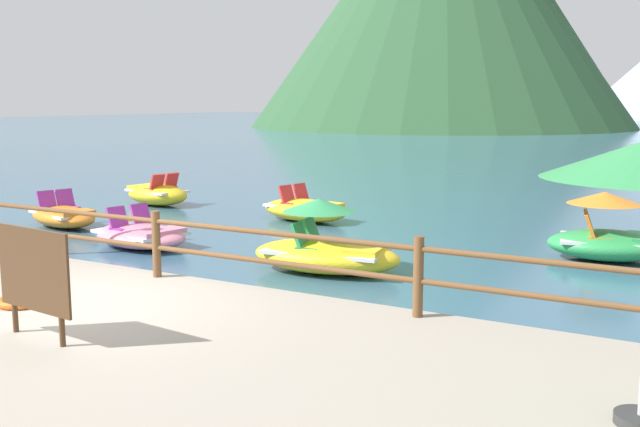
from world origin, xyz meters
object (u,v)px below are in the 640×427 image
Objects in this scene: sign_board at (34,272)px; pedal_boat_4 at (64,216)px; life_ring at (22,301)px; pedal_boat_0 at (326,248)px; pedal_boat_1 at (608,236)px; pedal_boat_3 at (157,194)px; pedal_boat_7 at (141,235)px; pedal_boat_5 at (305,209)px.

sign_board is 9.70m from pedal_boat_4.
pedal_boat_4 is at bearing 137.01° from sign_board.
pedal_boat_4 is at bearing 135.15° from life_ring.
pedal_boat_0 is 1.17× the size of pedal_boat_1.
pedal_boat_3 is at bearing 126.26° from sign_board.
pedal_boat_3 is at bearing 128.67° from pedal_boat_7.
life_ring is 0.26× the size of pedal_boat_1.
pedal_boat_1 is 0.96× the size of pedal_boat_4.
pedal_boat_4 reaches higher than pedal_boat_7.
pedal_boat_0 is at bearing 70.93° from life_ring.
pedal_boat_5 is at bearing 37.73° from pedal_boat_4.
pedal_boat_7 is (-4.26, 0.10, -0.17)m from pedal_boat_0.
life_ring is 0.25× the size of pedal_boat_4.
pedal_boat_4 is (-5.81, 5.78, -0.19)m from life_ring.
pedal_boat_5 is 4.51m from pedal_boat_7.
pedal_boat_0 is at bearing -140.09° from pedal_boat_1.
pedal_boat_1 is at bearing 11.68° from pedal_boat_4.
pedal_boat_3 is 0.96× the size of pedal_boat_4.
life_ring is 0.23× the size of pedal_boat_5.
life_ring is 5.06m from pedal_boat_0.
sign_board is at bearing -42.99° from pedal_boat_4.
sign_board reaches higher than pedal_boat_0.
life_ring is (-1.26, 0.81, -0.68)m from sign_board.
pedal_boat_0 is at bearing -1.31° from pedal_boat_7.
sign_board is 10.40m from pedal_boat_5.
pedal_boat_4 is at bearing -82.26° from pedal_boat_3.
pedal_boat_1 is at bearing 21.53° from pedal_boat_7.
pedal_boat_3 is 0.90× the size of pedal_boat_5.
pedal_boat_4 is 3.32m from pedal_boat_7.
pedal_boat_4 is (-7.06, 6.59, -0.88)m from sign_board.
pedal_boat_3 is 5.94m from pedal_boat_7.
sign_board is at bearing -55.83° from pedal_boat_7.
pedal_boat_0 is 1.12× the size of pedal_boat_4.
sign_board is at bearing -75.39° from pedal_boat_5.
sign_board reaches higher than life_ring.
pedal_boat_0 is (1.65, 4.79, -0.03)m from life_ring.
pedal_boat_5 is (-2.61, 10.03, -0.85)m from sign_board.
pedal_boat_0 reaches higher than life_ring.
pedal_boat_4 is at bearing -142.27° from pedal_boat_5.
pedal_boat_0 reaches higher than pedal_boat_1.
life_ring is at bearing -124.86° from pedal_boat_1.
life_ring is 0.22× the size of pedal_boat_0.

